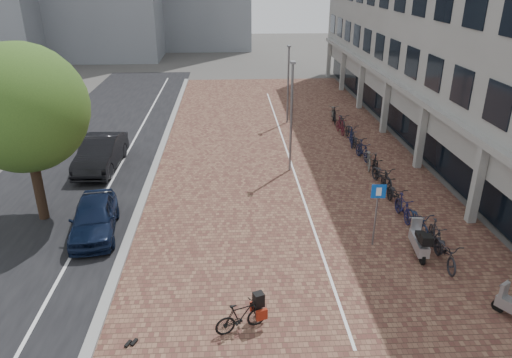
% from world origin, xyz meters
% --- Properties ---
extents(ground, '(140.00, 140.00, 0.00)m').
position_xyz_m(ground, '(0.00, 0.00, 0.00)').
color(ground, '#474442').
rests_on(ground, ground).
extents(plaza_brick, '(14.50, 42.00, 0.04)m').
position_xyz_m(plaza_brick, '(2.00, 12.00, 0.01)').
color(plaza_brick, brown).
rests_on(plaza_brick, ground).
extents(street_asphalt, '(8.00, 50.00, 0.03)m').
position_xyz_m(street_asphalt, '(-9.00, 12.00, 0.01)').
color(street_asphalt, black).
rests_on(street_asphalt, ground).
extents(curb, '(0.35, 42.00, 0.14)m').
position_xyz_m(curb, '(-5.10, 12.00, 0.07)').
color(curb, gray).
rests_on(curb, ground).
extents(lane_line, '(0.12, 44.00, 0.00)m').
position_xyz_m(lane_line, '(-7.00, 12.00, 0.02)').
color(lane_line, white).
rests_on(lane_line, street_asphalt).
extents(parking_line, '(0.10, 30.00, 0.00)m').
position_xyz_m(parking_line, '(2.20, 12.00, 0.04)').
color(parking_line, white).
rests_on(parking_line, plaza_brick).
extents(car_navy, '(2.23, 4.36, 1.42)m').
position_xyz_m(car_navy, '(-6.50, 3.95, 0.71)').
color(car_navy, black).
rests_on(car_navy, ground).
extents(car_dark, '(1.92, 5.12, 1.67)m').
position_xyz_m(car_dark, '(-7.87, 10.92, 0.84)').
color(car_dark, black).
rests_on(car_dark, ground).
extents(hero_bike, '(1.65, 0.99, 1.13)m').
position_xyz_m(hero_bike, '(-0.89, -1.95, 0.50)').
color(hero_bike, black).
rests_on(hero_bike, ground).
extents(shoes, '(0.43, 0.40, 0.09)m').
position_xyz_m(shoes, '(-3.98, -2.40, 0.04)').
color(shoes, black).
rests_on(shoes, ground).
extents(scooter_front, '(0.77, 1.84, 1.23)m').
position_xyz_m(scooter_front, '(5.70, 1.67, 0.61)').
color(scooter_front, '#AFAFB5').
rests_on(scooter_front, ground).
extents(parking_sign, '(0.53, 0.10, 2.54)m').
position_xyz_m(parking_sign, '(4.24, 2.42, 1.71)').
color(parking_sign, slate).
rests_on(parking_sign, ground).
extents(lamp_near, '(0.12, 0.12, 5.59)m').
position_xyz_m(lamp_near, '(2.00, 9.98, 2.80)').
color(lamp_near, slate).
rests_on(lamp_near, ground).
extents(lamp_far, '(0.12, 0.12, 5.14)m').
position_xyz_m(lamp_far, '(2.88, 18.55, 2.57)').
color(lamp_far, slate).
rests_on(lamp_far, ground).
extents(street_tree, '(4.99, 4.99, 7.27)m').
position_xyz_m(street_tree, '(-8.88, 5.52, 4.62)').
color(street_tree, '#382619').
rests_on(street_tree, ground).
extents(bike_row, '(1.19, 20.44, 1.05)m').
position_xyz_m(bike_row, '(6.24, 10.20, 0.52)').
color(bike_row, black).
rests_on(bike_row, ground).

